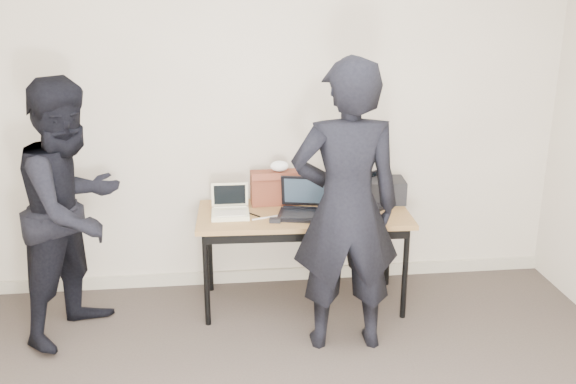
{
  "coord_description": "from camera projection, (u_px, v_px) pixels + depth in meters",
  "views": [
    {
      "loc": [
        -0.35,
        -2.42,
        2.28
      ],
      "look_at": [
        0.1,
        1.6,
        0.95
      ],
      "focal_mm": 40.0,
      "sensor_mm": 36.0,
      "label": 1
    }
  ],
  "objects": [
    {
      "name": "cables",
      "position": [
        310.0,
        212.0,
        4.55
      ],
      "size": [
        1.15,
        0.41,
        0.01
      ],
      "rotation": [
        0.0,
        0.0,
        -0.16
      ],
      "color": "silver",
      "rests_on": "desk"
    },
    {
      "name": "laptop_center",
      "position": [
        303.0,
        206.0,
        4.51
      ],
      "size": [
        0.39,
        0.38,
        0.26
      ],
      "rotation": [
        0.0,
        0.0,
        -0.23
      ],
      "color": "black",
      "rests_on": "desk"
    },
    {
      "name": "room",
      "position": [
        307.0,
        221.0,
        2.61
      ],
      "size": [
        4.6,
        4.6,
        2.8
      ],
      "color": "#3C332D",
      "rests_on": "ground"
    },
    {
      "name": "power_brick",
      "position": [
        275.0,
        220.0,
        4.36
      ],
      "size": [
        0.08,
        0.06,
        0.03
      ],
      "primitive_type": "cube",
      "rotation": [
        0.0,
        0.0,
        -0.17
      ],
      "color": "black",
      "rests_on": "desk"
    },
    {
      "name": "baseboard",
      "position": [
        267.0,
        275.0,
        5.13
      ],
      "size": [
        4.5,
        0.03,
        0.1
      ],
      "primitive_type": "cube",
      "color": "#AFA891",
      "rests_on": "ground"
    },
    {
      "name": "person_typist",
      "position": [
        346.0,
        208.0,
        3.98
      ],
      "size": [
        0.7,
        0.47,
        1.88
      ],
      "primitive_type": "imported",
      "rotation": [
        0.0,
        0.0,
        3.12
      ],
      "color": "black",
      "rests_on": "ground"
    },
    {
      "name": "desk",
      "position": [
        304.0,
        221.0,
        4.57
      ],
      "size": [
        1.52,
        0.7,
        0.72
      ],
      "rotation": [
        0.0,
        0.0,
        -0.04
      ],
      "color": "olive",
      "rests_on": "ground"
    },
    {
      "name": "leather_satchel",
      "position": [
        276.0,
        187.0,
        4.71
      ],
      "size": [
        0.37,
        0.19,
        0.25
      ],
      "rotation": [
        0.0,
        0.0,
        0.03
      ],
      "color": "#602919",
      "rests_on": "desk"
    },
    {
      "name": "laptop_beige",
      "position": [
        230.0,
        209.0,
        4.5
      ],
      "size": [
        0.26,
        0.26,
        0.21
      ],
      "rotation": [
        0.0,
        0.0,
        -0.01
      ],
      "color": "beige",
      "rests_on": "desk"
    },
    {
      "name": "person_observer",
      "position": [
        73.0,
        210.0,
        4.16
      ],
      "size": [
        0.99,
        1.06,
        1.74
      ],
      "primitive_type": "imported",
      "rotation": [
        0.0,
        0.0,
        1.05
      ],
      "color": "black",
      "rests_on": "ground"
    },
    {
      "name": "laptop_right",
      "position": [
        371.0,
        197.0,
        4.73
      ],
      "size": [
        0.41,
        0.41,
        0.22
      ],
      "rotation": [
        0.0,
        0.0,
        0.64
      ],
      "color": "black",
      "rests_on": "desk"
    },
    {
      "name": "equipment_box",
      "position": [
        384.0,
        190.0,
        4.77
      ],
      "size": [
        0.31,
        0.27,
        0.17
      ],
      "primitive_type": "cube",
      "rotation": [
        0.0,
        0.0,
        -0.09
      ],
      "color": "black",
      "rests_on": "desk"
    },
    {
      "name": "tissue",
      "position": [
        279.0,
        166.0,
        4.67
      ],
      "size": [
        0.14,
        0.11,
        0.08
      ],
      "primitive_type": "ellipsoid",
      "rotation": [
        0.0,
        0.0,
        -0.09
      ],
      "color": "white",
      "rests_on": "leather_satchel"
    }
  ]
}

